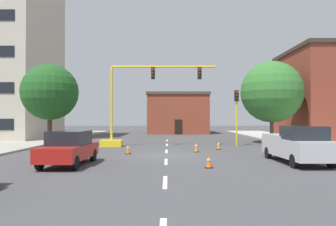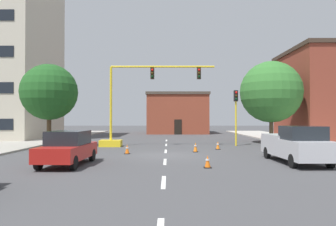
{
  "view_description": "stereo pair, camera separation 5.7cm",
  "coord_description": "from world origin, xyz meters",
  "px_view_note": "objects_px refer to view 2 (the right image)",
  "views": [
    {
      "loc": [
        0.11,
        -20.39,
        2.39
      ],
      "look_at": [
        0.22,
        5.73,
        2.82
      ],
      "focal_mm": 33.84,
      "sensor_mm": 36.0,
      "label": 1
    },
    {
      "loc": [
        0.17,
        -20.39,
        2.39
      ],
      "look_at": [
        0.22,
        5.73,
        2.82
      ],
      "focal_mm": 33.84,
      "sensor_mm": 36.0,
      "label": 2
    }
  ],
  "objects_px": {
    "sedan_red_mid_left": "(67,148)",
    "traffic_cone_roadside_a": "(195,147)",
    "traffic_light_pole_right": "(235,105)",
    "traffic_signal_gantry": "(125,119)",
    "tree_right_mid": "(270,92)",
    "pickup_truck_silver": "(295,145)",
    "traffic_cone_roadside_b": "(126,149)",
    "traffic_cone_roadside_d": "(207,162)",
    "traffic_cone_roadside_c": "(217,145)",
    "tree_left_near": "(48,92)"
  },
  "relations": [
    {
      "from": "sedan_red_mid_left",
      "to": "traffic_cone_roadside_c",
      "type": "distance_m",
      "value": 12.06
    },
    {
      "from": "tree_right_mid",
      "to": "traffic_cone_roadside_d",
      "type": "xyz_separation_m",
      "value": [
        -7.78,
        -14.42,
        -4.55
      ]
    },
    {
      "from": "tree_right_mid",
      "to": "traffic_cone_roadside_d",
      "type": "height_order",
      "value": "tree_right_mid"
    },
    {
      "from": "traffic_light_pole_right",
      "to": "traffic_cone_roadside_c",
      "type": "xyz_separation_m",
      "value": [
        -2.06,
        -3.1,
        -3.23
      ]
    },
    {
      "from": "tree_right_mid",
      "to": "traffic_cone_roadside_a",
      "type": "height_order",
      "value": "tree_right_mid"
    },
    {
      "from": "tree_left_near",
      "to": "traffic_cone_roadside_d",
      "type": "xyz_separation_m",
      "value": [
        11.66,
        -10.67,
        -4.22
      ]
    },
    {
      "from": "tree_right_mid",
      "to": "traffic_cone_roadside_b",
      "type": "height_order",
      "value": "tree_right_mid"
    },
    {
      "from": "traffic_signal_gantry",
      "to": "traffic_light_pole_right",
      "type": "xyz_separation_m",
      "value": [
        9.44,
        0.66,
        1.25
      ]
    },
    {
      "from": "sedan_red_mid_left",
      "to": "traffic_cone_roadside_c",
      "type": "xyz_separation_m",
      "value": [
        8.93,
        8.1,
        -0.58
      ]
    },
    {
      "from": "traffic_cone_roadside_a",
      "to": "pickup_truck_silver",
      "type": "bearing_deg",
      "value": -47.83
    },
    {
      "from": "traffic_light_pole_right",
      "to": "traffic_cone_roadside_a",
      "type": "xyz_separation_m",
      "value": [
        -3.95,
        -5.01,
        -3.18
      ]
    },
    {
      "from": "traffic_cone_roadside_d",
      "to": "sedan_red_mid_left",
      "type": "bearing_deg",
      "value": 172.54
    },
    {
      "from": "sedan_red_mid_left",
      "to": "traffic_cone_roadside_a",
      "type": "distance_m",
      "value": 9.39
    },
    {
      "from": "traffic_signal_gantry",
      "to": "traffic_cone_roadside_a",
      "type": "xyz_separation_m",
      "value": [
        5.5,
        -4.34,
        -1.93
      ]
    },
    {
      "from": "tree_left_near",
      "to": "traffic_cone_roadside_c",
      "type": "relative_size",
      "value": 11.05
    },
    {
      "from": "traffic_light_pole_right",
      "to": "tree_right_mid",
      "type": "relative_size",
      "value": 0.62
    },
    {
      "from": "traffic_cone_roadside_b",
      "to": "pickup_truck_silver",
      "type": "bearing_deg",
      "value": -24.0
    },
    {
      "from": "traffic_cone_roadside_c",
      "to": "traffic_signal_gantry",
      "type": "bearing_deg",
      "value": 161.77
    },
    {
      "from": "tree_left_near",
      "to": "traffic_cone_roadside_d",
      "type": "distance_m",
      "value": 16.36
    },
    {
      "from": "traffic_light_pole_right",
      "to": "sedan_red_mid_left",
      "type": "distance_m",
      "value": 15.9
    },
    {
      "from": "traffic_light_pole_right",
      "to": "traffic_cone_roadside_c",
      "type": "distance_m",
      "value": 4.92
    },
    {
      "from": "sedan_red_mid_left",
      "to": "traffic_cone_roadside_d",
      "type": "relative_size",
      "value": 7.44
    },
    {
      "from": "traffic_signal_gantry",
      "to": "tree_right_mid",
      "type": "distance_m",
      "value": 13.82
    },
    {
      "from": "traffic_light_pole_right",
      "to": "traffic_cone_roadside_a",
      "type": "distance_m",
      "value": 7.13
    },
    {
      "from": "traffic_light_pole_right",
      "to": "traffic_cone_roadside_c",
      "type": "relative_size",
      "value": 7.76
    },
    {
      "from": "pickup_truck_silver",
      "to": "traffic_cone_roadside_a",
      "type": "relative_size",
      "value": 7.74
    },
    {
      "from": "tree_left_near",
      "to": "traffic_cone_roadside_d",
      "type": "height_order",
      "value": "tree_left_near"
    },
    {
      "from": "pickup_truck_silver",
      "to": "traffic_cone_roadside_b",
      "type": "relative_size",
      "value": 8.57
    },
    {
      "from": "traffic_cone_roadside_a",
      "to": "traffic_cone_roadside_d",
      "type": "relative_size",
      "value": 1.15
    },
    {
      "from": "tree_left_near",
      "to": "traffic_light_pole_right",
      "type": "bearing_deg",
      "value": 5.26
    },
    {
      "from": "sedan_red_mid_left",
      "to": "traffic_cone_roadside_a",
      "type": "relative_size",
      "value": 6.49
    },
    {
      "from": "traffic_cone_roadside_c",
      "to": "traffic_cone_roadside_d",
      "type": "relative_size",
      "value": 1.01
    },
    {
      "from": "traffic_cone_roadside_b",
      "to": "tree_left_near",
      "type": "bearing_deg",
      "value": 146.09
    },
    {
      "from": "traffic_signal_gantry",
      "to": "traffic_cone_roadside_a",
      "type": "height_order",
      "value": "traffic_signal_gantry"
    },
    {
      "from": "traffic_light_pole_right",
      "to": "sedan_red_mid_left",
      "type": "height_order",
      "value": "traffic_light_pole_right"
    },
    {
      "from": "tree_right_mid",
      "to": "traffic_cone_roadside_c",
      "type": "distance_m",
      "value": 9.18
    },
    {
      "from": "traffic_cone_roadside_b",
      "to": "traffic_cone_roadside_d",
      "type": "xyz_separation_m",
      "value": [
        4.64,
        -5.95,
        -0.01
      ]
    },
    {
      "from": "tree_right_mid",
      "to": "traffic_cone_roadside_a",
      "type": "distance_m",
      "value": 11.57
    },
    {
      "from": "traffic_signal_gantry",
      "to": "tree_right_mid",
      "type": "bearing_deg",
      "value": 12.66
    },
    {
      "from": "tree_right_mid",
      "to": "tree_left_near",
      "type": "xyz_separation_m",
      "value": [
        -19.44,
        -3.75,
        -0.33
      ]
    },
    {
      "from": "traffic_signal_gantry",
      "to": "traffic_cone_roadside_c",
      "type": "distance_m",
      "value": 8.02
    },
    {
      "from": "traffic_light_pole_right",
      "to": "tree_left_near",
      "type": "height_order",
      "value": "tree_left_near"
    },
    {
      "from": "traffic_light_pole_right",
      "to": "pickup_truck_silver",
      "type": "relative_size",
      "value": 0.88
    },
    {
      "from": "traffic_cone_roadside_b",
      "to": "traffic_cone_roadside_c",
      "type": "relative_size",
      "value": 1.03
    },
    {
      "from": "tree_left_near",
      "to": "traffic_cone_roadside_c",
      "type": "xyz_separation_m",
      "value": [
        13.58,
        -1.66,
        -4.22
      ]
    },
    {
      "from": "pickup_truck_silver",
      "to": "sedan_red_mid_left",
      "type": "bearing_deg",
      "value": -176.3
    },
    {
      "from": "traffic_light_pole_right",
      "to": "traffic_cone_roadside_b",
      "type": "xyz_separation_m",
      "value": [
        -8.62,
        -6.16,
        -3.22
      ]
    },
    {
      "from": "traffic_cone_roadside_c",
      "to": "traffic_cone_roadside_d",
      "type": "distance_m",
      "value": 9.21
    },
    {
      "from": "traffic_signal_gantry",
      "to": "traffic_cone_roadside_c",
      "type": "bearing_deg",
      "value": -18.23
    },
    {
      "from": "sedan_red_mid_left",
      "to": "traffic_cone_roadside_d",
      "type": "distance_m",
      "value": 7.09
    }
  ]
}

